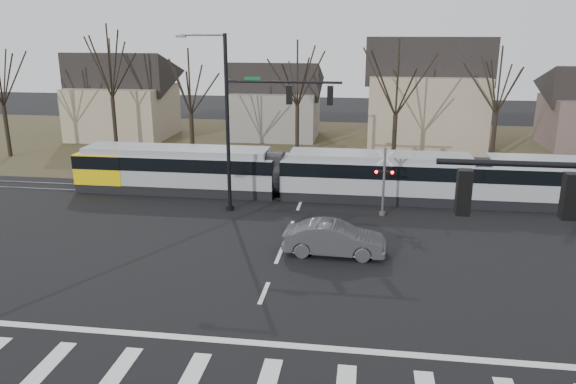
# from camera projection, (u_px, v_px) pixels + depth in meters

# --- Properties ---
(ground) EXTENTS (140.00, 140.00, 0.00)m
(ground) POSITION_uv_depth(u_px,v_px,m) (254.00, 317.00, 21.16)
(ground) COLOR black
(grass_verge) EXTENTS (140.00, 28.00, 0.01)m
(grass_verge) POSITION_uv_depth(u_px,v_px,m) (323.00, 146.00, 51.56)
(grass_verge) COLOR #38331E
(grass_verge) RESTS_ON ground
(crosswalk) EXTENTS (27.00, 2.60, 0.01)m
(crosswalk) POSITION_uv_depth(u_px,v_px,m) (229.00, 380.00, 17.36)
(crosswalk) COLOR silver
(crosswalk) RESTS_ON ground
(stop_line) EXTENTS (28.00, 0.35, 0.01)m
(stop_line) POSITION_uv_depth(u_px,v_px,m) (244.00, 342.00, 19.45)
(stop_line) COLOR silver
(stop_line) RESTS_ON ground
(lane_dashes) EXTENTS (0.18, 30.00, 0.01)m
(lane_dashes) POSITION_uv_depth(u_px,v_px,m) (303.00, 196.00, 36.36)
(lane_dashes) COLOR silver
(lane_dashes) RESTS_ON ground
(rail_pair) EXTENTS (90.00, 1.52, 0.06)m
(rail_pair) POSITION_uv_depth(u_px,v_px,m) (303.00, 196.00, 36.16)
(rail_pair) COLOR #59595E
(rail_pair) RESTS_ON ground
(tram) EXTENTS (39.03, 2.90, 2.96)m
(tram) POSITION_uv_depth(u_px,v_px,m) (376.00, 174.00, 35.29)
(tram) COLOR gray
(tram) RESTS_ON ground
(sedan) EXTENTS (2.02, 4.96, 1.60)m
(sedan) POSITION_uv_depth(u_px,v_px,m) (334.00, 239.00, 26.77)
(sedan) COLOR #3E3F44
(sedan) RESTS_ON ground
(signal_pole_far) EXTENTS (9.28, 0.44, 10.20)m
(signal_pole_far) POSITION_uv_depth(u_px,v_px,m) (255.00, 116.00, 31.76)
(signal_pole_far) COLOR black
(signal_pole_far) RESTS_ON ground
(rail_crossing_signal) EXTENTS (1.08, 0.36, 4.00)m
(rail_crossing_signal) POSITION_uv_depth(u_px,v_px,m) (384.00, 184.00, 32.11)
(rail_crossing_signal) COLOR #59595B
(rail_crossing_signal) RESTS_ON ground
(tree_row) EXTENTS (59.20, 7.20, 10.00)m
(tree_row) POSITION_uv_depth(u_px,v_px,m) (343.00, 100.00, 44.19)
(tree_row) COLOR black
(tree_row) RESTS_ON ground
(house_a) EXTENTS (9.72, 8.64, 8.60)m
(house_a) POSITION_uv_depth(u_px,v_px,m) (122.00, 92.00, 54.91)
(house_a) COLOR gray
(house_a) RESTS_ON ground
(house_b) EXTENTS (8.64, 7.56, 7.65)m
(house_b) POSITION_uv_depth(u_px,v_px,m) (276.00, 97.00, 54.92)
(house_b) COLOR gray
(house_b) RESTS_ON ground
(house_c) EXTENTS (10.80, 8.64, 10.10)m
(house_c) POSITION_uv_depth(u_px,v_px,m) (426.00, 89.00, 49.83)
(house_c) COLOR gray
(house_c) RESTS_ON ground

